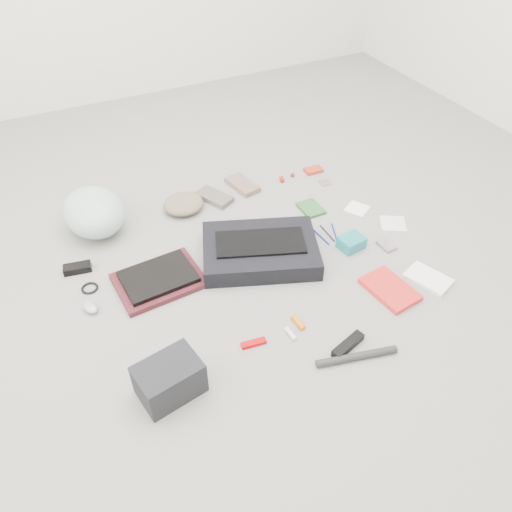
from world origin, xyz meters
name	(u,v)px	position (x,y,z in m)	size (l,w,h in m)	color
ground_plane	(256,264)	(0.00, 0.00, 0.00)	(4.00, 4.00, 0.00)	gray
messenger_bag	(260,250)	(0.04, 0.03, 0.04)	(0.51, 0.36, 0.09)	black
bag_flap	(260,242)	(0.04, 0.03, 0.09)	(0.39, 0.18, 0.01)	black
laptop_sleeve	(159,280)	(-0.43, 0.08, 0.01)	(0.36, 0.27, 0.02)	#47161C
laptop	(158,277)	(-0.43, 0.08, 0.03)	(0.30, 0.22, 0.02)	black
bike_helmet	(94,212)	(-0.58, 0.57, 0.11)	(0.28, 0.35, 0.21)	silver
beanie	(183,204)	(-0.15, 0.54, 0.04)	(0.20, 0.19, 0.07)	#7A6B53
mitten_left	(214,197)	(0.03, 0.55, 0.01)	(0.10, 0.20, 0.03)	#615950
mitten_right	(242,185)	(0.21, 0.59, 0.01)	(0.10, 0.20, 0.03)	#806452
power_brick	(77,268)	(-0.73, 0.31, 0.02)	(0.12, 0.05, 0.03)	black
cable_coil	(90,288)	(-0.71, 0.17, 0.01)	(0.07, 0.07, 0.01)	black
mouse	(90,307)	(-0.73, 0.05, 0.02)	(0.05, 0.09, 0.03)	#999BAB
camera_bag	(169,379)	(-0.56, -0.46, 0.07)	(0.22, 0.15, 0.14)	black
multitool	(254,343)	(-0.21, -0.40, 0.01)	(0.10, 0.03, 0.02)	#AD0002
toiletry_tube_white	(291,334)	(-0.06, -0.43, 0.01)	(0.02, 0.02, 0.07)	beige
toiletry_tube_orange	(298,322)	(-0.01, -0.39, 0.01)	(0.02, 0.02, 0.08)	#F06800
u_lock	(348,345)	(0.11, -0.57, 0.02)	(0.15, 0.04, 0.03)	black
bike_pump	(357,356)	(0.10, -0.63, 0.01)	(0.03, 0.03, 0.31)	black
book_red	(390,289)	(0.43, -0.40, 0.01)	(0.15, 0.23, 0.02)	red
book_white	(428,279)	(0.63, -0.42, 0.01)	(0.12, 0.18, 0.02)	white
notepad	(311,208)	(0.43, 0.25, 0.01)	(0.10, 0.14, 0.02)	#2B5A2C
pen_blue	(321,236)	(0.36, 0.04, 0.00)	(0.01, 0.01, 0.14)	navy
pen_black	(327,233)	(0.41, 0.04, 0.00)	(0.01, 0.01, 0.13)	black
pen_navy	(334,231)	(0.44, 0.04, 0.00)	(0.01, 0.01, 0.12)	navy
accordion_wallet	(351,243)	(0.45, -0.09, 0.03)	(0.11, 0.09, 0.06)	teal
card_deck	(387,245)	(0.60, -0.16, 0.01)	(0.06, 0.09, 0.02)	gray
napkin_top	(357,209)	(0.65, 0.15, 0.00)	(0.11, 0.11, 0.01)	white
napkin_bottom	(393,224)	(0.74, -0.04, 0.00)	(0.12, 0.12, 0.01)	silver
lollipop_a	(282,180)	(0.42, 0.54, 0.01)	(0.03, 0.03, 0.03)	#BB0F0B
lollipop_b	(281,178)	(0.43, 0.56, 0.01)	(0.02, 0.02, 0.02)	maroon
lollipop_c	(293,175)	(0.50, 0.56, 0.01)	(0.02, 0.02, 0.02)	#A30F19
altoids_tin	(313,170)	(0.63, 0.55, 0.01)	(0.10, 0.06, 0.02)	#B4381C
stamp_sheet	(325,183)	(0.63, 0.43, 0.00)	(0.05, 0.06, 0.00)	slate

